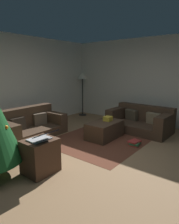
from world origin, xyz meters
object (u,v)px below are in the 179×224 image
couch_left (30,125)px  gift_box (108,119)px  tv_remote (108,120)px  side_table (40,156)px  ottoman (105,130)px  laptop (42,137)px  corner_lamp (82,79)px  couch_right (141,121)px  book_stack (135,143)px

couch_left → gift_box: (1.19, -1.56, 0.19)m
tv_remote → side_table: size_ratio=0.28×
ottoman → laptop: bearing=-174.9°
gift_box → corner_lamp: corner_lamp is taller
couch_left → laptop: bearing=59.6°
couch_right → corner_lamp: (0.45, 2.48, 1.07)m
gift_box → book_stack: size_ratio=0.61×
book_stack → corner_lamp: corner_lamp is taller
gift_box → laptop: laptop is taller
ottoman → book_stack: (0.02, -0.81, -0.15)m
gift_box → book_stack: gift_box is taller
side_table → couch_right: bearing=-6.0°
laptop → book_stack: bearing=-16.8°
laptop → corner_lamp: bearing=31.6°
ottoman → corner_lamp: size_ratio=0.60×
couch_left → tv_remote: size_ratio=10.28×
gift_box → book_stack: 0.92m
tv_remote → corner_lamp: 2.60m
ottoman → corner_lamp: 2.80m
couch_right → ottoman: couch_right is taller
side_table → book_stack: (2.07, -0.69, -0.23)m
gift_box → book_stack: (-0.12, -0.81, -0.41)m
couch_left → gift_box: size_ratio=8.23×
couch_left → side_table: size_ratio=2.90×
tv_remote → book_stack: bearing=-69.4°
corner_lamp → book_stack: bearing=-118.3°
gift_box → laptop: size_ratio=0.46×
couch_right → ottoman: 1.19m
ottoman → corner_lamp: (1.55, 2.04, 1.13)m
couch_left → gift_box: 1.98m
couch_left → tv_remote: (1.22, -1.53, 0.14)m
corner_lamp → ottoman: bearing=-127.3°
couch_left → ottoman: (1.06, -1.57, -0.07)m
ottoman → book_stack: ottoman is taller
gift_box → laptop: 2.20m
ottoman → book_stack: bearing=-88.7°
laptop → side_table: bearing=88.0°
couch_right → gift_box: size_ratio=8.26×
gift_box → laptop: bearing=-175.1°
tv_remote → couch_left: bearing=159.3°
couch_right → ottoman: bearing=69.6°
couch_right → tv_remote: (-0.93, 0.48, 0.15)m
couch_left → ottoman: bearing=123.2°
couch_right → tv_remote: 1.06m
ottoman → gift_box: gift_box is taller
tv_remote → corner_lamp: size_ratio=0.10×
laptop → book_stack: size_ratio=1.33×
corner_lamp → couch_right: bearing=-100.3°
couch_left → corner_lamp: 2.85m
couch_left → laptop: laptop is taller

